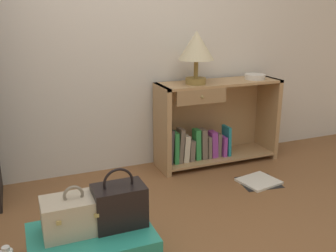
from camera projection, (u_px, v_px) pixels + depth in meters
The scene contains 8 objects.
back_wall at pixel (96, 13), 2.97m from camera, with size 6.40×0.10×2.60m, color silver.
bookshelf at pixel (212, 125), 3.38m from camera, with size 1.10×0.35×0.74m.
table_lamp at pixel (196, 48), 3.08m from camera, with size 0.29×0.29×0.43m.
bowl at pixel (255, 77), 3.37m from camera, with size 0.18×0.18×0.04m, color silver.
suitcase_large at pixel (92, 249), 2.03m from camera, with size 0.65×0.47×0.21m.
train_case at pixel (75, 215), 1.98m from camera, with size 0.33×0.21×0.26m.
handbag at pixel (119, 205), 2.03m from camera, with size 0.27×0.18×0.33m.
open_book_on_floor at pixel (259, 181), 3.06m from camera, with size 0.34×0.31×0.02m.
Camera 1 is at (-0.65, -1.58, 1.32)m, focal length 40.81 mm.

